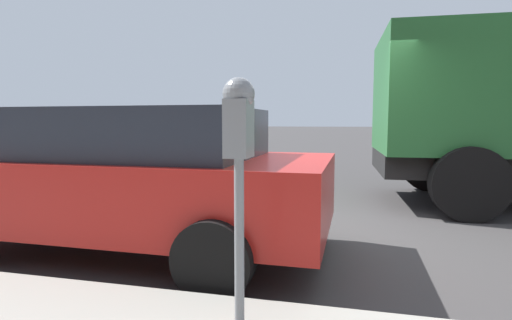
{
  "coord_description": "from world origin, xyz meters",
  "views": [
    {
      "loc": [
        -4.81,
        -0.39,
        1.37
      ],
      "look_at": [
        -1.98,
        0.29,
        1.09
      ],
      "focal_mm": 28.0,
      "sensor_mm": 36.0,
      "label": 1
    }
  ],
  "objects": [
    {
      "name": "ground_plane",
      "position": [
        0.0,
        0.0,
        0.0
      ],
      "size": [
        220.0,
        220.0,
        0.0
      ],
      "primitive_type": "plane",
      "color": "#3D3A3A"
    },
    {
      "name": "parking_meter",
      "position": [
        -2.55,
        0.26,
        1.28
      ],
      "size": [
        0.21,
        0.19,
        1.49
      ],
      "color": "gray",
      "rests_on": "sidewalk"
    },
    {
      "name": "car_red",
      "position": [
        -1.04,
        1.89,
        0.8
      ],
      "size": [
        2.15,
        4.27,
        1.51
      ],
      "rotation": [
        0.0,
        0.0,
        -0.01
      ],
      "color": "#B21E19",
      "rests_on": "ground_plane"
    }
  ]
}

